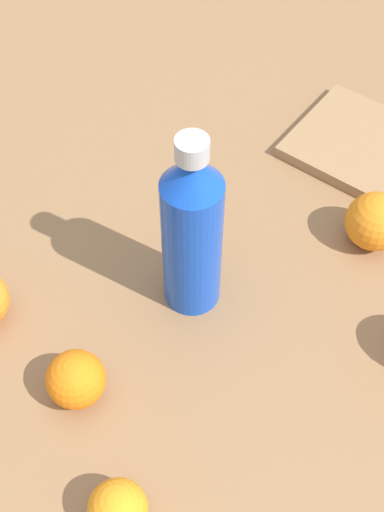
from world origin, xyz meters
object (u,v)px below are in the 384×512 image
at_px(orange_2, 76,379).
at_px(orange_4, 118,509).
at_px(orange_3, 375,221).
at_px(cutting_board, 368,148).
at_px(water_bottle, 192,232).

relative_size(orange_2, orange_4, 1.10).
height_order(orange_3, cutting_board, orange_3).
distance_m(water_bottle, cutting_board, 0.40).
distance_m(water_bottle, orange_3, 0.28).
distance_m(orange_4, cutting_board, 0.66).
distance_m(water_bottle, orange_2, 0.22).
bearing_deg(water_bottle, orange_3, -25.15).
relative_size(orange_2, orange_3, 0.86).
height_order(water_bottle, cutting_board, water_bottle).
relative_size(water_bottle, orange_3, 3.36).
bearing_deg(orange_2, orange_3, 80.61).
bearing_deg(water_bottle, cutting_board, -0.69).
bearing_deg(cutting_board, orange_2, -97.67).
height_order(water_bottle, orange_3, water_bottle).
xyz_separation_m(orange_2, orange_3, (0.07, 0.44, 0.01)).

